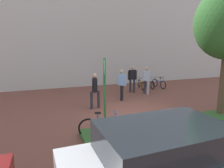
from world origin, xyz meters
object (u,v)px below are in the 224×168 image
(person_suited_navy, at_px, (95,89))
(person_suited_dark, at_px, (132,77))
(bike_rack_cluster, at_px, (150,83))
(car_white_hatch, at_px, (168,161))
(bollard_steel, at_px, (148,88))
(person_casual_tan, at_px, (147,78))
(bike_at_sign, at_px, (104,126))
(person_shirt_white, at_px, (122,83))
(parking_sign_post, at_px, (105,87))

(person_suited_navy, bearing_deg, person_suited_dark, 38.01)
(bike_rack_cluster, distance_m, person_suited_dark, 1.97)
(person_suited_dark, relative_size, car_white_hatch, 0.40)
(bike_rack_cluster, distance_m, bollard_steel, 1.99)
(person_suited_navy, distance_m, person_casual_tan, 4.26)
(person_suited_navy, relative_size, person_casual_tan, 1.00)
(bike_at_sign, bearing_deg, person_suited_navy, 79.44)
(bollard_steel, relative_size, person_suited_dark, 0.52)
(bike_rack_cluster, bearing_deg, person_suited_navy, -147.26)
(bike_at_sign, distance_m, person_shirt_white, 4.75)
(person_suited_dark, bearing_deg, parking_sign_post, -123.66)
(bike_rack_cluster, bearing_deg, bike_at_sign, -131.49)
(bike_rack_cluster, bearing_deg, person_casual_tan, -128.38)
(person_suited_dark, bearing_deg, bollard_steel, -57.24)
(person_suited_dark, xyz_separation_m, person_suited_navy, (-3.22, -2.52, 0.00))
(bollard_steel, relative_size, car_white_hatch, 0.21)
(parking_sign_post, height_order, car_white_hatch, parking_sign_post)
(bollard_steel, height_order, person_suited_navy, person_suited_navy)
(person_shirt_white, bearing_deg, person_suited_dark, 47.65)
(bike_rack_cluster, height_order, person_suited_navy, person_suited_navy)
(parking_sign_post, bearing_deg, bike_rack_cluster, 48.97)
(bike_rack_cluster, bearing_deg, bollard_steel, -124.40)
(person_suited_dark, distance_m, person_suited_navy, 4.09)
(bollard_steel, height_order, person_casual_tan, person_casual_tan)
(person_shirt_white, height_order, person_casual_tan, same)
(bollard_steel, xyz_separation_m, person_suited_navy, (-3.84, -1.55, 0.53))
(person_suited_dark, bearing_deg, bike_at_sign, -124.19)
(parking_sign_post, xyz_separation_m, bollard_steel, (4.39, 4.70, -1.26))
(parking_sign_post, height_order, bike_at_sign, parking_sign_post)
(bike_at_sign, height_order, person_suited_navy, person_suited_navy)
(parking_sign_post, height_order, bike_rack_cluster, parking_sign_post)
(bike_rack_cluster, bearing_deg, person_shirt_white, -144.90)
(parking_sign_post, height_order, person_shirt_white, parking_sign_post)
(person_casual_tan, bearing_deg, car_white_hatch, -117.30)
(person_suited_dark, height_order, person_shirt_white, same)
(person_suited_navy, bearing_deg, person_shirt_white, 28.37)
(bike_rack_cluster, distance_m, person_shirt_white, 3.89)
(bollard_steel, xyz_separation_m, person_casual_tan, (0.02, 0.25, 0.53))
(bike_at_sign, distance_m, bollard_steel, 6.39)
(bike_at_sign, bearing_deg, car_white_hatch, -83.55)
(parking_sign_post, distance_m, bollard_steel, 6.55)
(parking_sign_post, xyz_separation_m, person_suited_dark, (3.77, 5.66, -0.72))
(parking_sign_post, bearing_deg, bike_at_sign, 105.91)
(bike_rack_cluster, xyz_separation_m, car_white_hatch, (-5.19, -9.31, 0.41))
(car_white_hatch, bearing_deg, person_shirt_white, 73.91)
(person_casual_tan, bearing_deg, person_shirt_white, -158.14)
(person_shirt_white, relative_size, person_suited_navy, 1.00)
(bike_rack_cluster, height_order, bollard_steel, bollard_steel)
(person_casual_tan, xyz_separation_m, car_white_hatch, (-4.09, -7.93, -0.23))
(parking_sign_post, relative_size, car_white_hatch, 0.61)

